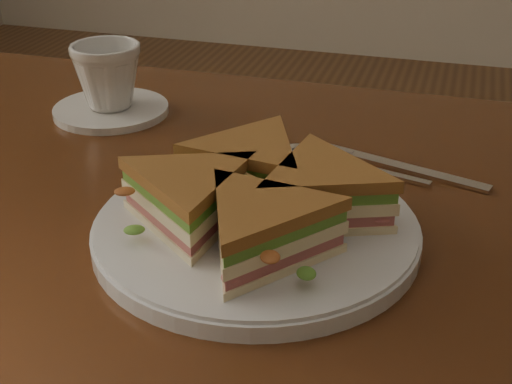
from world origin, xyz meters
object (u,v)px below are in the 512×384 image
saucer (111,110)px  spoon (318,156)px  sandwich_wedges (256,197)px  table (279,294)px  plate (256,231)px  knife (392,165)px  coffee_cup (108,76)px

saucer → spoon: bearing=-11.7°
sandwich_wedges → spoon: bearing=84.2°
table → saucer: (-0.29, 0.20, 0.10)m
table → sandwich_wedges: (-0.01, -0.05, 0.14)m
table → sandwich_wedges: bearing=-102.1°
plate → sandwich_wedges: 0.04m
table → spoon: (0.01, 0.14, 0.10)m
spoon → knife: 0.09m
knife → saucer: bearing=-171.5°
sandwich_wedges → saucer: (-0.28, 0.25, -0.04)m
sandwich_wedges → spoon: 0.20m
knife → coffee_cup: size_ratio=2.26×
table → saucer: saucer is taller
table → saucer: 0.37m
knife → table: bearing=-106.3°
saucer → sandwich_wedges: bearing=-42.0°
sandwich_wedges → knife: size_ratio=1.47×
spoon → saucer: 0.31m
plate → coffee_cup: coffee_cup is taller
plate → spoon: (0.02, 0.19, -0.00)m
sandwich_wedges → coffee_cup: (-0.28, 0.25, 0.01)m
saucer → plate: bearing=-42.0°
sandwich_wedges → knife: bearing=61.7°
sandwich_wedges → knife: (0.10, 0.19, -0.04)m
table → knife: 0.20m
sandwich_wedges → saucer: bearing=138.0°
coffee_cup → spoon: bearing=-0.8°
sandwich_wedges → spoon: size_ratio=1.71×
plate → knife: (0.10, 0.19, -0.01)m
saucer → table: bearing=-34.6°
table → coffee_cup: (-0.29, 0.20, 0.15)m
plate → saucer: bearing=138.0°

